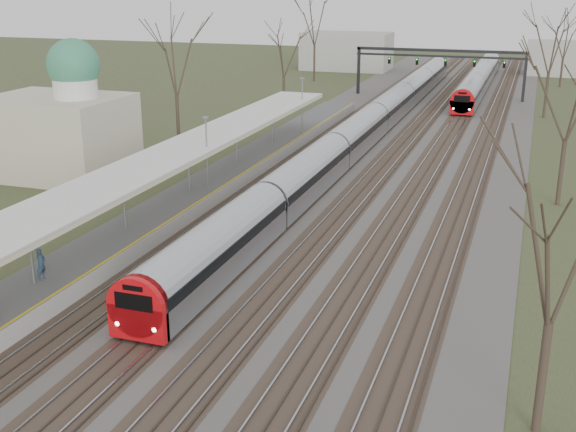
% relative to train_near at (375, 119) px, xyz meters
% --- Properties ---
extents(track_bed, '(24.00, 160.00, 0.22)m').
position_rel_train_near_xyz_m(track_bed, '(2.76, -5.71, -1.42)').
color(track_bed, '#474442').
rests_on(track_bed, ground).
extents(platform, '(3.50, 69.00, 1.00)m').
position_rel_train_near_xyz_m(platform, '(-6.55, -23.21, -0.98)').
color(platform, '#9E9B93').
rests_on(platform, ground).
extents(canopy, '(4.10, 50.00, 3.11)m').
position_rel_train_near_xyz_m(canopy, '(-6.55, -27.72, 2.45)').
color(canopy, slate).
rests_on(canopy, platform).
extents(dome_building, '(10.00, 8.00, 10.30)m').
position_rel_train_near_xyz_m(dome_building, '(-19.21, -22.71, 2.24)').
color(dome_building, beige).
rests_on(dome_building, ground).
extents(signal_gantry, '(21.00, 0.59, 6.08)m').
position_rel_train_near_xyz_m(signal_gantry, '(2.79, 24.28, 3.43)').
color(signal_gantry, black).
rests_on(signal_gantry, ground).
extents(tree_west_far, '(5.50, 5.50, 11.33)m').
position_rel_train_near_xyz_m(tree_west_far, '(-14.50, -12.71, 6.54)').
color(tree_west_far, '#2D231C').
rests_on(tree_west_far, ground).
extents(tree_east_near, '(4.50, 4.50, 9.27)m').
position_rel_train_near_xyz_m(tree_east_near, '(15.50, -45.71, 5.08)').
color(tree_east_near, '#2D231C').
rests_on(tree_east_near, ground).
extents(tree_east_far, '(5.00, 5.00, 10.30)m').
position_rel_train_near_xyz_m(tree_east_far, '(16.50, -18.71, 5.81)').
color(tree_east_far, '#2D231C').
rests_on(tree_east_far, ground).
extents(train_near, '(2.62, 90.21, 3.05)m').
position_rel_train_near_xyz_m(train_near, '(0.00, 0.00, 0.00)').
color(train_near, '#A5A7AF').
rests_on(train_near, ground).
extents(train_far, '(2.62, 45.21, 3.05)m').
position_rel_train_near_xyz_m(train_far, '(7.00, 34.00, 0.00)').
color(train_far, '#A5A7AF').
rests_on(train_far, ground).
extents(passenger, '(0.39, 0.58, 1.56)m').
position_rel_train_near_xyz_m(passenger, '(-6.48, -42.20, 0.30)').
color(passenger, '#293A50').
rests_on(passenger, platform).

